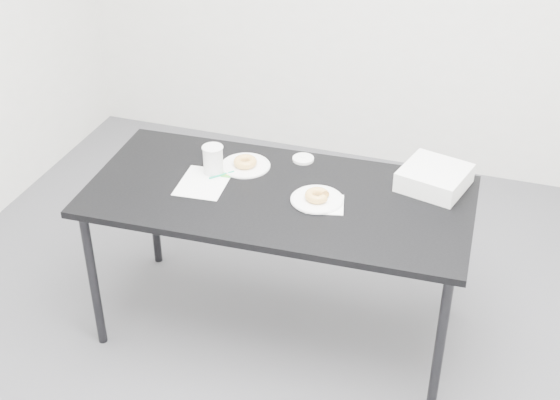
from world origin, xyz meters
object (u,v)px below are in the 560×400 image
(coffee_cup, at_px, (213,160))
(bakery_box, at_px, (434,178))
(table, at_px, (278,205))
(scorecard, at_px, (203,183))
(donut_near, at_px, (317,195))
(donut_far, at_px, (245,162))
(pen, at_px, (222,175))
(plate_near, at_px, (317,200))
(plate_far, at_px, (245,166))

(coffee_cup, xyz_separation_m, bakery_box, (0.99, 0.20, -0.02))
(table, relative_size, scorecard, 6.46)
(donut_near, xyz_separation_m, donut_far, (-0.40, 0.18, -0.00))
(pen, height_order, plate_near, pen)
(table, distance_m, plate_far, 0.29)
(donut_near, relative_size, plate_far, 0.47)
(scorecard, bearing_deg, donut_near, -2.60)
(scorecard, xyz_separation_m, plate_far, (0.13, 0.20, 0.00))
(donut_far, height_order, bakery_box, bakery_box)
(plate_far, relative_size, bakery_box, 0.85)
(pen, bearing_deg, coffee_cup, 112.46)
(donut_near, relative_size, bakery_box, 0.40)
(scorecard, xyz_separation_m, plate_near, (0.53, 0.02, 0.01))
(pen, xyz_separation_m, plate_far, (0.07, 0.12, -0.00))
(plate_far, height_order, coffee_cup, coffee_cup)
(coffee_cup, bearing_deg, plate_near, -8.90)
(plate_near, bearing_deg, coffee_cup, 171.10)
(plate_near, height_order, bakery_box, bakery_box)
(coffee_cup, height_order, bakery_box, coffee_cup)
(scorecard, bearing_deg, plate_near, -2.60)
(donut_near, bearing_deg, coffee_cup, 171.10)
(coffee_cup, bearing_deg, pen, -20.03)
(plate_near, relative_size, coffee_cup, 1.70)
(scorecard, height_order, coffee_cup, coffee_cup)
(table, bearing_deg, plate_far, 139.03)
(bakery_box, bearing_deg, coffee_cup, -154.19)
(donut_near, height_order, donut_far, donut_near)
(donut_far, bearing_deg, table, -38.67)
(plate_far, xyz_separation_m, bakery_box, (0.87, 0.10, 0.04))
(donut_near, xyz_separation_m, bakery_box, (0.46, 0.28, 0.02))
(table, bearing_deg, donut_far, 139.03)
(bakery_box, bearing_deg, donut_near, -134.53)
(plate_near, xyz_separation_m, bakery_box, (0.46, 0.28, 0.04))
(pen, height_order, bakery_box, bakery_box)
(donut_near, xyz_separation_m, coffee_cup, (-0.52, 0.08, 0.04))
(pen, xyz_separation_m, donut_far, (0.07, 0.12, 0.02))
(donut_far, bearing_deg, coffee_cup, -139.85)
(table, distance_m, plate_near, 0.19)
(plate_near, distance_m, donut_far, 0.44)
(pen, relative_size, donut_far, 1.14)
(pen, distance_m, donut_far, 0.14)
(donut_far, bearing_deg, scorecard, -122.86)
(scorecard, height_order, donut_near, donut_near)
(table, bearing_deg, pen, 165.93)
(table, xyz_separation_m, plate_near, (0.18, -0.00, 0.07))
(scorecard, distance_m, donut_far, 0.24)
(plate_near, distance_m, bakery_box, 0.54)
(pen, xyz_separation_m, plate_near, (0.47, -0.06, -0.00))
(scorecard, relative_size, donut_far, 2.45)
(pen, bearing_deg, bakery_box, -34.66)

